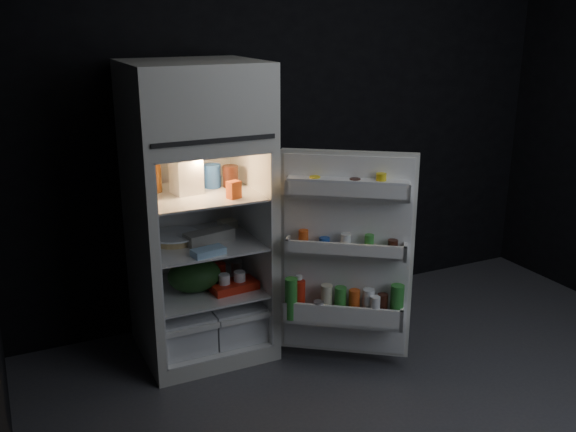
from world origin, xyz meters
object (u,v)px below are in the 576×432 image
milk_jug (186,173)px  yogurt_tray (234,286)px  refrigerator (197,202)px  egg_carton (209,236)px  fridge_door (346,260)px

milk_jug → yogurt_tray: size_ratio=0.85×
refrigerator → milk_jug: size_ratio=7.42×
refrigerator → egg_carton: (0.04, -0.09, -0.19)m
milk_jug → egg_carton: size_ratio=0.81×
yogurt_tray → refrigerator: bearing=128.6°
refrigerator → fridge_door: refrigerator is taller
egg_carton → yogurt_tray: size_ratio=1.05×
refrigerator → yogurt_tray: size_ratio=6.30×
egg_carton → yogurt_tray: 0.34m
egg_carton → fridge_door: bearing=-50.4°
refrigerator → fridge_door: bearing=-41.1°
milk_jug → yogurt_tray: (0.22, -0.14, -0.69)m
refrigerator → egg_carton: refrigerator is taller
fridge_door → milk_jug: 1.05m
yogurt_tray → fridge_door: bearing=-44.5°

